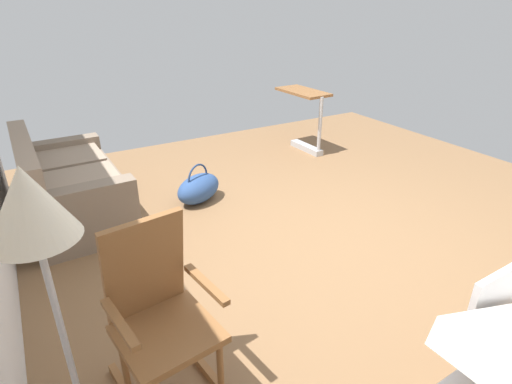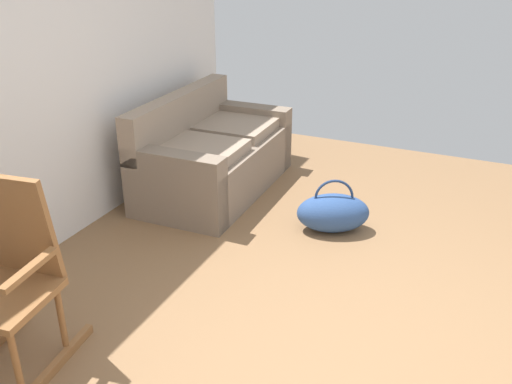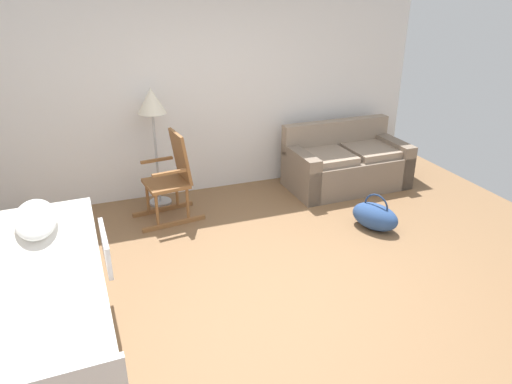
% 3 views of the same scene
% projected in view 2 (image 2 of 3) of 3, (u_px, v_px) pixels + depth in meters
% --- Properties ---
extents(ground_plane, '(6.83, 6.83, 0.00)m').
position_uv_depth(ground_plane, '(373.00, 362.00, 3.05)').
color(ground_plane, olive).
extents(couch, '(1.62, 0.88, 0.85)m').
position_uv_depth(couch, '(212.00, 157.00, 5.00)').
color(couch, '#7D6C5C').
rests_on(couch, ground).
extents(rocking_chair, '(0.82, 0.57, 1.05)m').
position_uv_depth(rocking_chair, '(8.00, 280.00, 2.87)').
color(rocking_chair, brown).
rests_on(rocking_chair, ground).
extents(duffel_bag, '(0.53, 0.64, 0.43)m').
position_uv_depth(duffel_bag, '(333.00, 212.00, 4.34)').
color(duffel_bag, '#2D4C84').
rests_on(duffel_bag, ground).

